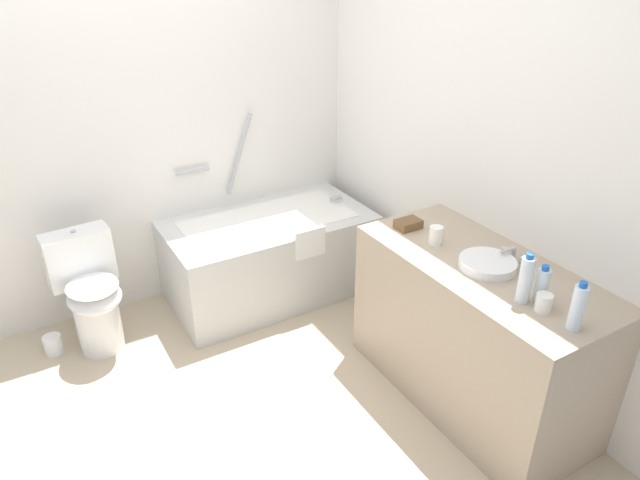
% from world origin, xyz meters
% --- Properties ---
extents(ground_plane, '(4.08, 4.08, 0.00)m').
position_xyz_m(ground_plane, '(0.00, 0.00, 0.00)').
color(ground_plane, '#C1AD8E').
extents(wall_back_tiled, '(3.48, 0.10, 2.45)m').
position_xyz_m(wall_back_tiled, '(0.00, 1.40, 1.22)').
color(wall_back_tiled, white).
rests_on(wall_back_tiled, ground_plane).
extents(wall_right_mirror, '(0.10, 3.10, 2.45)m').
position_xyz_m(wall_right_mirror, '(1.59, 0.00, 1.22)').
color(wall_right_mirror, white).
rests_on(wall_right_mirror, ground_plane).
extents(bathtub, '(1.41, 0.76, 1.24)m').
position_xyz_m(bathtub, '(0.75, 0.97, 0.32)').
color(bathtub, silver).
rests_on(bathtub, ground_plane).
extents(toilet, '(0.40, 0.53, 0.75)m').
position_xyz_m(toilet, '(-0.46, 0.98, 0.38)').
color(toilet, white).
rests_on(toilet, ground_plane).
extents(vanity_counter, '(0.62, 1.36, 0.85)m').
position_xyz_m(vanity_counter, '(1.23, -0.55, 0.42)').
color(vanity_counter, tan).
rests_on(vanity_counter, ground_plane).
extents(sink_basin, '(0.28, 0.28, 0.05)m').
position_xyz_m(sink_basin, '(1.21, -0.58, 0.87)').
color(sink_basin, white).
rests_on(sink_basin, vanity_counter).
extents(sink_faucet, '(0.11, 0.15, 0.07)m').
position_xyz_m(sink_faucet, '(1.38, -0.58, 0.88)').
color(sink_faucet, '#B8B8BD').
rests_on(sink_faucet, vanity_counter).
extents(water_bottle_0, '(0.06, 0.06, 0.24)m').
position_xyz_m(water_bottle_0, '(1.13, -0.88, 0.96)').
color(water_bottle_0, silver).
rests_on(water_bottle_0, vanity_counter).
extents(water_bottle_1, '(0.06, 0.06, 0.18)m').
position_xyz_m(water_bottle_1, '(1.20, -0.91, 0.93)').
color(water_bottle_1, silver).
rests_on(water_bottle_1, vanity_counter).
extents(water_bottle_2, '(0.06, 0.06, 0.23)m').
position_xyz_m(water_bottle_2, '(1.16, -1.13, 0.95)').
color(water_bottle_2, silver).
rests_on(water_bottle_2, vanity_counter).
extents(drinking_glass_0, '(0.07, 0.07, 0.10)m').
position_xyz_m(drinking_glass_0, '(1.16, -0.25, 0.90)').
color(drinking_glass_0, white).
rests_on(drinking_glass_0, vanity_counter).
extents(drinking_glass_1, '(0.07, 0.07, 0.08)m').
position_xyz_m(drinking_glass_1, '(1.15, -0.97, 0.89)').
color(drinking_glass_1, white).
rests_on(drinking_glass_1, vanity_counter).
extents(amenity_basket, '(0.14, 0.10, 0.05)m').
position_xyz_m(amenity_basket, '(1.16, -0.03, 0.87)').
color(amenity_basket, brown).
rests_on(amenity_basket, vanity_counter).
extents(toilet_paper_roll, '(0.11, 0.11, 0.12)m').
position_xyz_m(toilet_paper_roll, '(-0.73, 1.03, 0.06)').
color(toilet_paper_roll, white).
rests_on(toilet_paper_roll, ground_plane).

